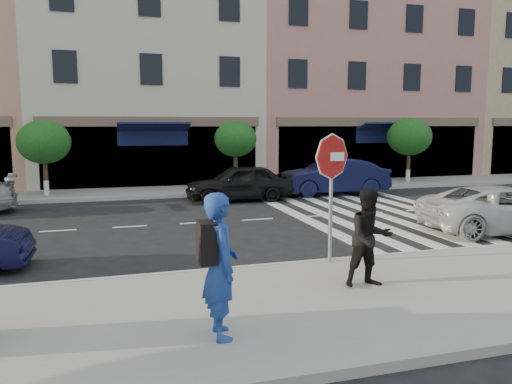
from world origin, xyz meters
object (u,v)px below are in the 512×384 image
at_px(walker, 370,238).
at_px(car_far_mid, 239,183).
at_px(stop_sign, 332,170).
at_px(car_near_right, 505,209).
at_px(photographer, 220,265).
at_px(car_far_right, 333,177).

bearing_deg(walker, car_far_mid, 88.35).
xyz_separation_m(stop_sign, walker, (-0.02, -1.67, -1.07)).
bearing_deg(stop_sign, car_near_right, 17.01).
bearing_deg(photographer, car_far_mid, -15.57).
height_order(stop_sign, car_far_right, stop_sign).
bearing_deg(car_far_right, car_far_mid, -80.07).
distance_m(photographer, car_far_right, 15.36).
relative_size(stop_sign, car_far_mid, 0.64).
height_order(car_near_right, car_far_mid, car_far_mid).
xyz_separation_m(walker, car_near_right, (6.28, 3.55, -0.37)).
xyz_separation_m(walker, car_far_right, (4.88, 11.84, -0.25)).
distance_m(car_far_mid, car_far_right, 4.35).
distance_m(walker, car_far_right, 12.81).
bearing_deg(walker, car_near_right, 30.67).
distance_m(photographer, car_far_mid, 13.15).
relative_size(walker, car_far_right, 0.37).
relative_size(car_far_mid, car_far_right, 0.89).
distance_m(photographer, walker, 3.29).
xyz_separation_m(walker, car_far_mid, (0.56, 11.32, -0.31)).
distance_m(stop_sign, walker, 1.98).
bearing_deg(stop_sign, walker, -90.42).
height_order(stop_sign, car_far_mid, stop_sign).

